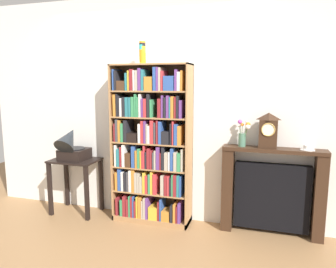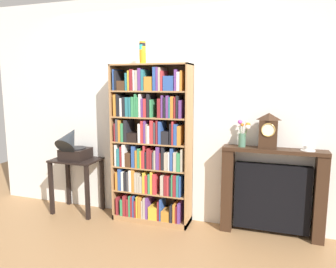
% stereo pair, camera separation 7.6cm
% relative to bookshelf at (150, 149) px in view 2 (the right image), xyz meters
% --- Properties ---
extents(ground_plane, '(8.00, 6.40, 0.02)m').
position_rel_bookshelf_xyz_m(ground_plane, '(0.01, -0.08, -0.90)').
color(ground_plane, '#997047').
extents(wall_back, '(5.00, 0.08, 2.66)m').
position_rel_bookshelf_xyz_m(wall_back, '(0.19, 0.20, 0.44)').
color(wall_back, silver).
rests_on(wall_back, ground).
extents(bookshelf, '(0.93, 0.30, 1.86)m').
position_rel_bookshelf_xyz_m(bookshelf, '(0.00, 0.00, 0.00)').
color(bookshelf, '#A87A4C').
rests_on(bookshelf, ground).
extents(cup_stack, '(0.07, 0.07, 0.24)m').
position_rel_bookshelf_xyz_m(cup_stack, '(-0.07, -0.03, 1.09)').
color(cup_stack, yellow).
rests_on(cup_stack, bookshelf).
extents(side_table_left, '(0.59, 0.41, 0.70)m').
position_rel_bookshelf_xyz_m(side_table_left, '(-1.00, -0.05, -0.37)').
color(side_table_left, black).
rests_on(side_table_left, ground).
extents(gramophone, '(0.32, 0.45, 0.48)m').
position_rel_bookshelf_xyz_m(gramophone, '(-1.00, -0.11, 0.00)').
color(gramophone, black).
rests_on(gramophone, side_table_left).
extents(fireplace_mantel, '(1.07, 0.20, 0.96)m').
position_rel_bookshelf_xyz_m(fireplace_mantel, '(1.38, 0.08, -0.41)').
color(fireplace_mantel, '#382316').
rests_on(fireplace_mantel, ground).
extents(mantel_clock, '(0.19, 0.14, 0.37)m').
position_rel_bookshelf_xyz_m(mantel_clock, '(1.31, 0.06, 0.27)').
color(mantel_clock, '#382316').
rests_on(mantel_clock, fireplace_mantel).
extents(flower_vase, '(0.14, 0.13, 0.29)m').
position_rel_bookshelf_xyz_m(flower_vase, '(1.05, 0.06, 0.21)').
color(flower_vase, '#4C7A60').
rests_on(flower_vase, fireplace_mantel).
extents(teacup_with_saucer, '(0.15, 0.15, 0.05)m').
position_rel_bookshelf_xyz_m(teacup_with_saucer, '(1.71, 0.06, 0.10)').
color(teacup_with_saucer, white).
rests_on(teacup_with_saucer, fireplace_mantel).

